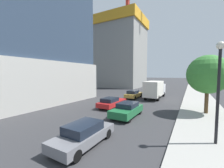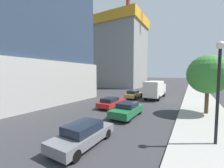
# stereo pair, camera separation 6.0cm
# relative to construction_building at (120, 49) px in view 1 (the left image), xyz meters

# --- Properties ---
(sidewalk) EXTENTS (4.55, 120.00, 0.15)m
(sidewalk) POSITION_rel_construction_building_xyz_m (22.86, -28.07, -12.86)
(sidewalk) COLOR #9E9B93
(sidewalk) RESTS_ON ground
(construction_building) EXTENTS (25.09, 14.65, 31.99)m
(construction_building) POSITION_rel_construction_building_xyz_m (0.00, 0.00, 0.00)
(construction_building) COLOR gray
(construction_building) RESTS_ON ground
(street_lamp) EXTENTS (0.44, 0.44, 5.88)m
(street_lamp) POSITION_rel_construction_building_xyz_m (22.99, -33.80, -8.94)
(street_lamp) COLOR black
(street_lamp) RESTS_ON sidewalk
(street_tree) EXTENTS (3.99, 3.99, 6.05)m
(street_tree) POSITION_rel_construction_building_xyz_m (23.09, -26.29, -8.74)
(street_tree) COLOR brown
(street_tree) RESTS_ON sidewalk
(car_green) EXTENTS (1.93, 4.34, 1.39)m
(car_green) POSITION_rel_construction_building_xyz_m (16.17, -31.09, -12.23)
(car_green) COLOR #1E6638
(car_green) RESTS_ON ground
(car_red) EXTENTS (1.84, 4.75, 1.27)m
(car_red) POSITION_rel_construction_building_xyz_m (12.85, -28.35, -12.30)
(car_red) COLOR red
(car_red) RESTS_ON ground
(car_gray) EXTENTS (1.78, 4.21, 1.33)m
(car_gray) POSITION_rel_construction_building_xyz_m (16.17, -37.52, -12.27)
(car_gray) COLOR slate
(car_gray) RESTS_ON ground
(car_gold) EXTENTS (1.78, 4.71, 1.41)m
(car_gold) POSITION_rel_construction_building_xyz_m (12.85, -20.52, -12.23)
(car_gold) COLOR #AD8938
(car_gold) RESTS_ON ground
(box_truck) EXTENTS (2.31, 7.61, 3.05)m
(box_truck) POSITION_rel_construction_building_xyz_m (16.17, -18.95, -11.24)
(box_truck) COLOR silver
(box_truck) RESTS_ON ground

